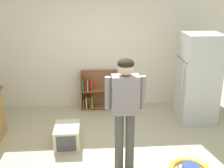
{
  "coord_description": "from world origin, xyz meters",
  "views": [
    {
      "loc": [
        -0.25,
        -3.7,
        2.64
      ],
      "look_at": [
        0.06,
        0.5,
        1.14
      ],
      "focal_mm": 45.13,
      "sensor_mm": 36.0,
      "label": 1
    }
  ],
  "objects_px": {
    "bookshelf": "(97,92)",
    "pet_carrier": "(67,136)",
    "refrigerator": "(198,79)",
    "standing_person": "(125,105)"
  },
  "relations": [
    {
      "from": "bookshelf",
      "to": "pet_carrier",
      "type": "relative_size",
      "value": 1.54
    },
    {
      "from": "refrigerator",
      "to": "pet_carrier",
      "type": "bearing_deg",
      "value": -162.51
    },
    {
      "from": "refrigerator",
      "to": "bookshelf",
      "type": "xyz_separation_m",
      "value": [
        -1.99,
        0.75,
        -0.52
      ]
    },
    {
      "from": "bookshelf",
      "to": "standing_person",
      "type": "xyz_separation_m",
      "value": [
        0.36,
        -2.26,
        0.67
      ]
    },
    {
      "from": "refrigerator",
      "to": "standing_person",
      "type": "bearing_deg",
      "value": -137.16
    },
    {
      "from": "refrigerator",
      "to": "pet_carrier",
      "type": "xyz_separation_m",
      "value": [
        -2.52,
        -0.8,
        -0.71
      ]
    },
    {
      "from": "bookshelf",
      "to": "standing_person",
      "type": "distance_m",
      "value": 2.38
    },
    {
      "from": "pet_carrier",
      "to": "standing_person",
      "type": "bearing_deg",
      "value": -38.21
    },
    {
      "from": "bookshelf",
      "to": "pet_carrier",
      "type": "height_order",
      "value": "bookshelf"
    },
    {
      "from": "refrigerator",
      "to": "bookshelf",
      "type": "height_order",
      "value": "refrigerator"
    }
  ]
}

